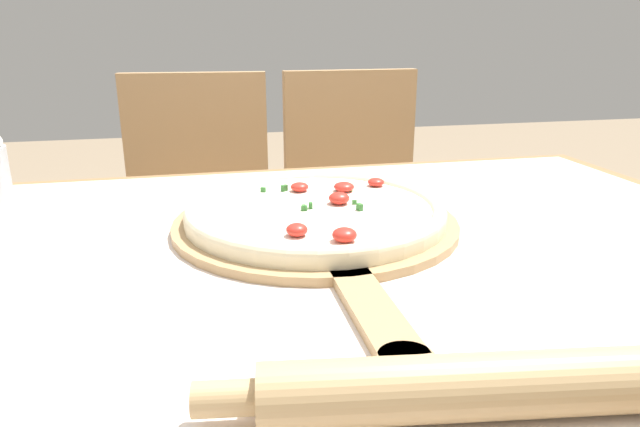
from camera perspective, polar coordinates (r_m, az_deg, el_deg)
dining_table at (r=0.80m, az=2.47°, el=-10.34°), size 1.28×0.92×0.72m
towel_cloth at (r=0.75m, az=2.58°, el=-3.26°), size 1.20×0.84×0.00m
pizza_peel at (r=0.80m, az=-0.18°, el=-1.39°), size 0.40×0.59×0.01m
pizza at (r=0.81m, az=-0.43°, el=0.30°), size 0.37×0.37×0.04m
rolling_pin at (r=0.46m, az=19.56°, el=-15.80°), size 0.47×0.10×0.05m
chair_left at (r=1.55m, az=-11.94°, el=-0.57°), size 0.43×0.43×0.89m
chair_right at (r=1.61m, az=3.81°, el=0.49°), size 0.41×0.41×0.89m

